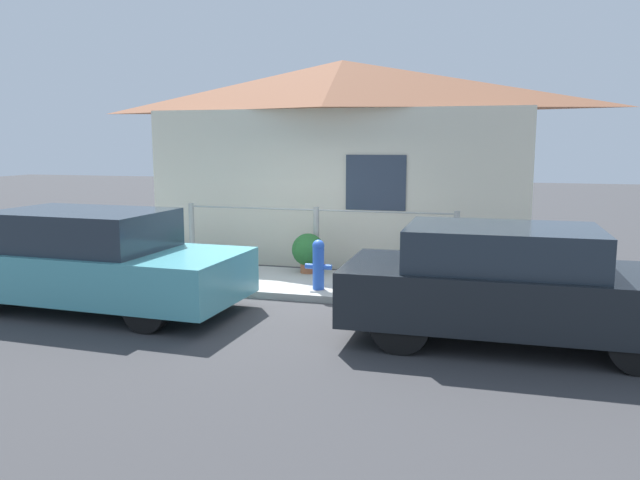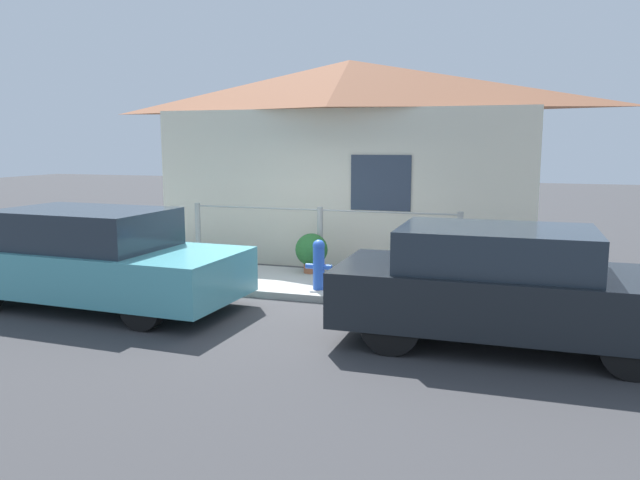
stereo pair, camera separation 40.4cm
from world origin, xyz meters
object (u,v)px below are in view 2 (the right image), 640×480
potted_plant_near_hydrant (311,251)px  fire_hydrant (319,263)px  car_right (505,286)px  car_left (93,258)px

potted_plant_near_hydrant → fire_hydrant: bearing=-66.0°
fire_hydrant → potted_plant_near_hydrant: fire_hydrant is taller
car_right → fire_hydrant: 3.20m
car_right → fire_hydrant: car_right is taller
car_left → car_right: (5.72, -0.00, 0.01)m
fire_hydrant → car_left: bearing=-152.1°
car_left → potted_plant_near_hydrant: car_left is taller
car_left → fire_hydrant: (2.92, 1.55, -0.18)m
fire_hydrant → potted_plant_near_hydrant: bearing=114.0°
car_left → car_right: size_ratio=1.09×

